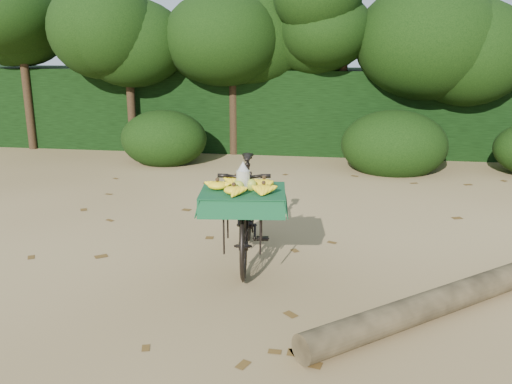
# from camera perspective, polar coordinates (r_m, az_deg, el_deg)

# --- Properties ---
(ground) EXTENTS (80.00, 80.00, 0.00)m
(ground) POSITION_cam_1_polar(r_m,az_deg,el_deg) (6.49, 4.13, -5.95)
(ground) COLOR tan
(ground) RESTS_ON ground
(vendor_bicycle) EXTENTS (0.90, 1.97, 1.16)m
(vendor_bicycle) POSITION_cam_1_polar(r_m,az_deg,el_deg) (5.98, -1.03, -1.80)
(vendor_bicycle) COLOR black
(vendor_bicycle) RESTS_ON ground
(fallen_log) EXTENTS (2.84, 2.44, 0.25)m
(fallen_log) POSITION_cam_1_polar(r_m,az_deg,el_deg) (5.37, 20.31, -10.23)
(fallen_log) COLOR brown
(fallen_log) RESTS_ON ground
(hedge_backdrop) EXTENTS (26.00, 1.80, 1.80)m
(hedge_backdrop) POSITION_cam_1_polar(r_m,az_deg,el_deg) (12.43, 6.64, 8.59)
(hedge_backdrop) COLOR black
(hedge_backdrop) RESTS_ON ground
(tree_row) EXTENTS (14.50, 2.00, 4.00)m
(tree_row) POSITION_cam_1_polar(r_m,az_deg,el_deg) (11.59, 3.34, 13.64)
(tree_row) COLOR black
(tree_row) RESTS_ON ground
(bush_clumps) EXTENTS (8.80, 1.70, 0.90)m
(bush_clumps) POSITION_cam_1_polar(r_m,az_deg,el_deg) (10.51, 8.86, 4.78)
(bush_clumps) COLOR black
(bush_clumps) RESTS_ON ground
(leaf_litter) EXTENTS (7.00, 7.30, 0.01)m
(leaf_litter) POSITION_cam_1_polar(r_m,az_deg,el_deg) (7.10, 4.57, -4.01)
(leaf_litter) COLOR #533916
(leaf_litter) RESTS_ON ground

